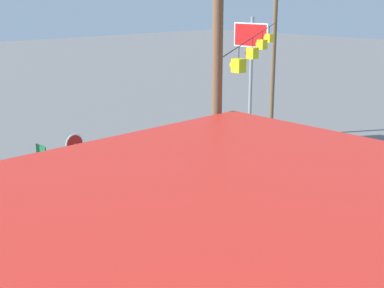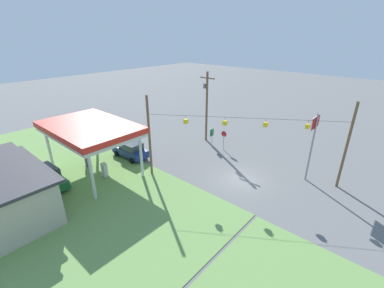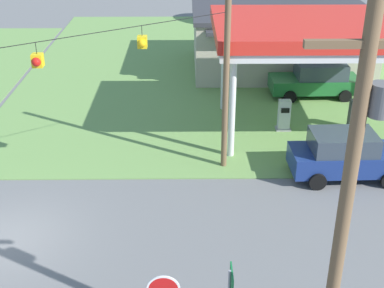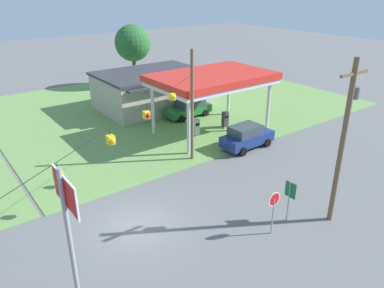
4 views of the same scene
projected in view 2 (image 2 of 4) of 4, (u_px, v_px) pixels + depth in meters
ground_plane at (240, 180)px, 25.46m from camera, size 160.00×160.00×0.00m
gas_station_canopy at (90, 129)px, 25.11m from camera, size 10.15×6.62×5.23m
fuel_pump_near at (105, 171)px, 25.68m from camera, size 0.71×0.56×1.52m
fuel_pump_far at (88, 161)px, 27.71m from camera, size 0.71×0.56×1.52m
car_at_pumps_front at (130, 150)px, 29.68m from camera, size 4.56×2.21×1.92m
car_at_pumps_rear at (47, 177)px, 24.02m from camera, size 4.83×2.20×1.90m
stop_sign_roadside at (224, 136)px, 31.36m from camera, size 0.80×0.08×2.50m
stop_sign_overhead at (314, 133)px, 23.65m from camera, size 0.22×2.18×6.82m
route_sign at (212, 134)px, 32.18m from camera, size 0.10×0.70×2.40m
utility_pole_main at (206, 103)px, 33.02m from camera, size 2.20×0.44×9.09m
signal_span_gantry at (244, 138)px, 23.69m from camera, size 15.25×10.24×8.21m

